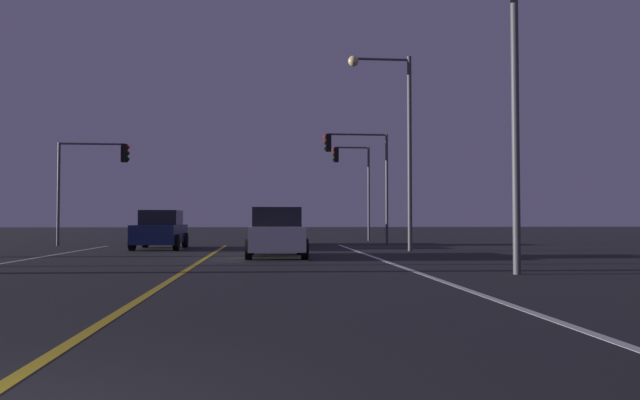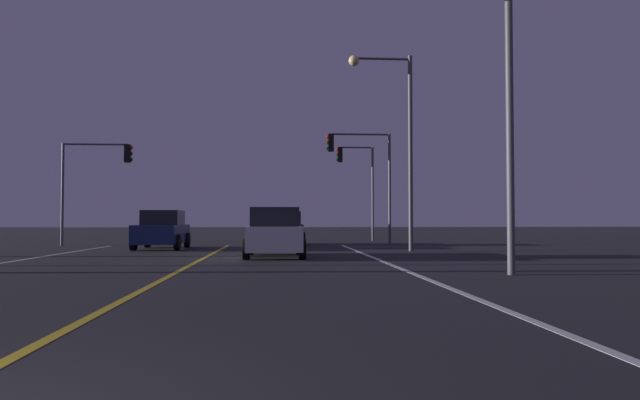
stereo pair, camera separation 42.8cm
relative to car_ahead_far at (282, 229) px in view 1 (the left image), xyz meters
name	(u,v)px [view 1 (the left image)]	position (x,y,z in m)	size (l,w,h in m)	color
lane_edge_right	(425,275)	(2.91, -16.69, -0.82)	(0.16, 32.69, 0.01)	silver
lane_center_divider	(175,277)	(-2.78, -16.69, -0.82)	(0.16, 32.69, 0.01)	gold
car_ahead_far	(282,229)	(0.00, 0.00, 0.00)	(2.02, 4.30, 1.70)	black
car_oncoming	(160,230)	(-5.41, -3.56, 0.00)	(2.02, 4.30, 1.70)	black
car_lead_same_lane	(276,233)	(-0.43, -9.70, 0.00)	(2.02, 4.30, 1.70)	black
traffic_light_near_right	(357,162)	(3.90, 0.16, 3.45)	(3.38, 0.36, 5.75)	#4C4C51
traffic_light_near_left	(94,168)	(-9.33, 0.16, 3.01)	(3.49, 0.36, 5.11)	#4C4C51
traffic_light_far_right	(352,172)	(4.43, 5.66, 3.38)	(2.33, 0.36, 5.75)	#4C4C51
street_lamp_right_near	(493,79)	(4.57, -16.66, 3.81)	(2.24, 0.44, 7.18)	#4C4C51
street_lamp_right_far	(395,126)	(4.50, -6.20, 4.33)	(2.65, 0.44, 8.06)	#4C4C51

